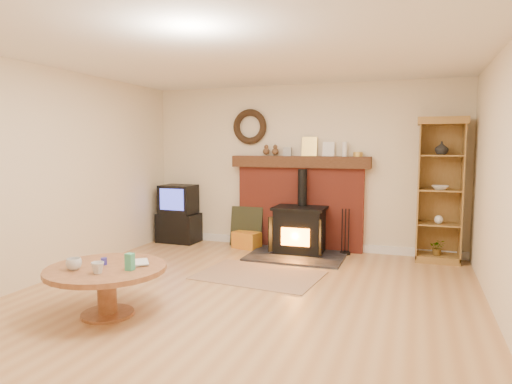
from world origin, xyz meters
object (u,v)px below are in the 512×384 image
at_px(wood_stove, 299,231).
at_px(coffee_table, 106,276).
at_px(tv_unit, 179,215).
at_px(curio_cabinet, 440,190).

height_order(wood_stove, coffee_table, wood_stove).
xyz_separation_m(tv_unit, coffee_table, (1.01, -3.25, -0.08)).
xyz_separation_m(wood_stove, coffee_table, (-1.15, -3.05, 0.04)).
bearing_deg(curio_cabinet, wood_stove, -171.79).
xyz_separation_m(wood_stove, curio_cabinet, (1.96, 0.28, 0.67)).
bearing_deg(curio_cabinet, tv_unit, -178.78).
distance_m(tv_unit, coffee_table, 3.40).
distance_m(wood_stove, tv_unit, 2.17).
bearing_deg(tv_unit, coffee_table, -72.76).
bearing_deg(tv_unit, curio_cabinet, 1.22).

